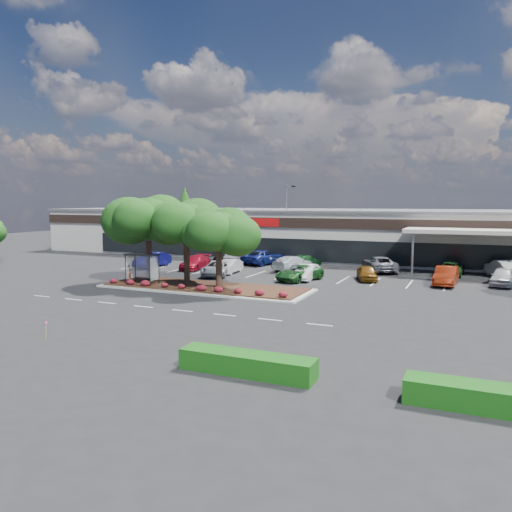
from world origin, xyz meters
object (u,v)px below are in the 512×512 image
at_px(light_pole, 287,226).
at_px(car_1, 195,262).
at_px(survey_stake, 46,328).
at_px(car_0, 152,260).

distance_m(light_pole, car_1, 14.74).
bearing_deg(survey_stake, car_0, 114.73).
distance_m(survey_stake, car_1, 28.34).
bearing_deg(car_0, car_1, 9.07).
height_order(car_0, car_1, car_0).
bearing_deg(car_1, car_0, -179.66).
distance_m(light_pole, survey_stake, 40.70).
xyz_separation_m(light_pole, survey_stake, (1.32, -40.53, -3.51)).
xyz_separation_m(survey_stake, car_1, (-7.12, 27.43, 0.08)).
xyz_separation_m(light_pole, car_0, (-11.04, -13.70, -3.35)).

